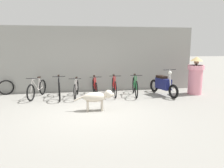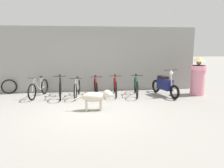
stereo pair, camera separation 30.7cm
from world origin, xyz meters
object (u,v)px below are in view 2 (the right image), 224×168
Objects in this scene: bicycle_2 at (77,89)px; person_in_robes at (198,76)px; bicycle_0 at (39,89)px; motorcycle at (165,85)px; bicycle_4 at (115,87)px; bicycle_5 at (136,87)px; bicycle_1 at (60,88)px; stray_dog at (96,97)px; bicycle_3 at (96,87)px; spare_tire_right at (9,87)px.

person_in_robes is at bearing 93.03° from bicycle_2.
motorcycle is (5.01, -0.38, 0.10)m from bicycle_0.
person_in_robes is at bearing 88.65° from bicycle_4.
bicycle_5 is 1.16m from motorcycle.
bicycle_1 is 3.01m from bicycle_5.
bicycle_1 reaches higher than bicycle_4.
bicycle_1 is 0.95× the size of motorcycle.
stray_dog is at bearing -72.87° from motorcycle.
person_in_robes is at bearing 95.24° from bicycle_5.
person_in_robes is at bearing 83.75° from bicycle_3.
bicycle_4 is (1.52, 0.09, 0.03)m from bicycle_2.
bicycle_5 reaches higher than bicycle_4.
bicycle_5 is 0.92× the size of motorcycle.
bicycle_4 is 4.44m from spare_tire_right.
bicycle_2 is 2.63× the size of spare_tire_right.
bicycle_3 is 1.33× the size of stray_dog.
bicycle_3 is 1.63m from bicycle_5.
bicycle_2 is 1.04× the size of person_in_robes.
bicycle_5 is 5.29m from spare_tire_right.
stray_dog is (2.15, -2.07, 0.10)m from bicycle_0.
bicycle_0 reaches higher than bicycle_2.
stray_dog is at bearing 24.67° from bicycle_2.
bicycle_4 is 0.97× the size of bicycle_5.
bicycle_4 reaches higher than spare_tire_right.
bicycle_5 is at bearing 94.03° from bicycle_2.
bicycle_1 is 1.03× the size of bicycle_3.
bicycle_4 is (3.03, -0.09, 0.02)m from bicycle_0.
bicycle_0 is 0.98× the size of bicycle_5.
spare_tire_right is (-3.59, 0.72, -0.03)m from bicycle_3.
bicycle_2 is at bearing -82.61° from bicycle_4.
bicycle_1 is 1.06× the size of bicycle_4.
bicycle_0 is 1.52m from spare_tire_right.
bicycle_4 is at bearing -10.40° from spare_tire_right.
bicycle_3 is at bearing -29.80° from person_in_robes.
bicycle_0 is at bearing -91.00° from bicycle_3.
bicycle_1 reaches higher than spare_tire_right.
bicycle_1 is 2.18m from bicycle_4.
bicycle_2 is 3.52m from motorcycle.
bicycle_1 is 4.16m from motorcycle.
motorcycle is 1.42m from person_in_robes.
motorcycle is at bearing 81.55° from bicycle_3.
spare_tire_right is at bearing -102.15° from bicycle_3.
bicycle_4 is at bearing -91.90° from bicycle_5.
bicycle_4 is 0.89× the size of motorcycle.
motorcycle is at bearing 32.38° from stray_dog.
bicycle_2 is at bearing 86.52° from bicycle_1.
bicycle_5 is at bearing -10.47° from spare_tire_right.
bicycle_1 is at bearing -83.09° from bicycle_4.
bicycle_3 is at bearing 92.40° from bicycle_1.
bicycle_4 is at bearing 99.05° from bicycle_2.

